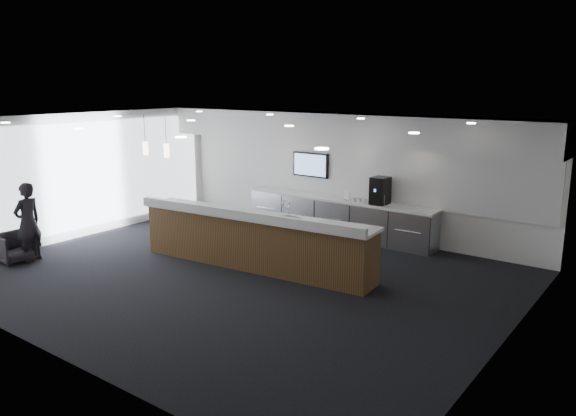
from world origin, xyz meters
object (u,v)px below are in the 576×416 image
Objects in this scene: service_counter at (254,240)px; armchair at (14,247)px; coffee_machine at (380,191)px; lounge_guest at (28,222)px.

service_counter is 5.10m from armchair.
coffee_machine is 0.92× the size of armchair.
service_counter is at bearing 112.28° from lounge_guest.
armchair is 0.62m from lounge_guest.
service_counter is 4.79m from lounge_guest.
service_counter is at bearing -56.59° from armchair.
coffee_machine is at bearing -42.79° from armchair.
service_counter is 3.14× the size of lounge_guest.
service_counter is 7.71× the size of armchair.
armchair is at bearing -131.75° from coffee_machine.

